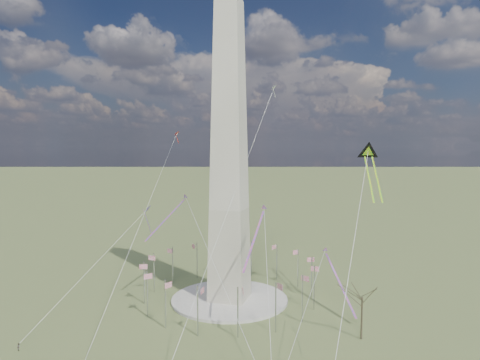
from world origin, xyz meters
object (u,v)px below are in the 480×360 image
(washington_monument, at_px, (229,146))
(tree_near, at_px, (362,294))
(person_west, at_px, (19,347))
(kite_delta_black, at_px, (369,155))

(washington_monument, height_order, tree_near, washington_monument)
(person_west, bearing_deg, washington_monument, -94.39)
(person_west, relative_size, kite_delta_black, 0.09)
(tree_near, bearing_deg, washington_monument, 157.95)
(tree_near, relative_size, person_west, 8.99)
(washington_monument, xyz_separation_m, kite_delta_black, (40.43, 13.28, -2.86))
(kite_delta_black, bearing_deg, washington_monument, 8.95)
(tree_near, distance_m, kite_delta_black, 44.70)
(washington_monument, bearing_deg, person_west, -129.58)
(tree_near, distance_m, person_west, 82.93)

